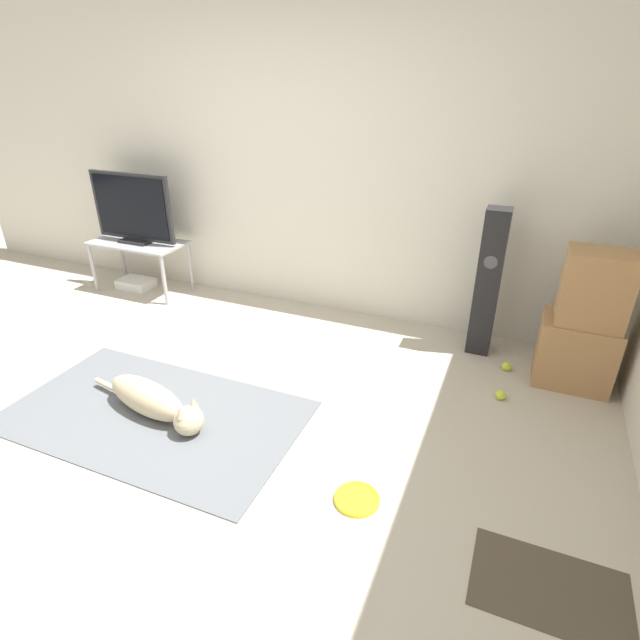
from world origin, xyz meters
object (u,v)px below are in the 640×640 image
at_px(frisbee, 357,499).
at_px(tennis_ball_near_speaker, 501,395).
at_px(dog, 154,401).
at_px(tv_stand, 139,248).
at_px(tennis_ball_by_boxes, 506,366).
at_px(cardboard_box_upper, 596,288).
at_px(cardboard_box_lower, 575,352).
at_px(game_console, 136,284).
at_px(tv, 132,209).
at_px(floor_speaker, 488,284).

bearing_deg(frisbee, tennis_ball_near_speaker, 63.65).
bearing_deg(dog, tv_stand, 131.86).
bearing_deg(tv_stand, tennis_ball_by_boxes, -3.02).
height_order(dog, cardboard_box_upper, cardboard_box_upper).
height_order(cardboard_box_lower, game_console, cardboard_box_lower).
relative_size(cardboard_box_upper, tennis_ball_by_boxes, 7.47).
relative_size(tv_stand, tv, 1.05).
bearing_deg(dog, cardboard_box_lower, 31.20).
bearing_deg(floor_speaker, dog, -136.64).
height_order(cardboard_box_lower, tennis_ball_near_speaker, cardboard_box_lower).
xyz_separation_m(tennis_ball_near_speaker, game_console, (-3.56, 0.58, 0.01)).
relative_size(frisbee, cardboard_box_lower, 0.48).
relative_size(dog, tennis_ball_by_boxes, 14.87).
bearing_deg(tv_stand, floor_speaker, 0.90).
xyz_separation_m(frisbee, cardboard_box_lower, (1.02, 1.62, 0.22)).
bearing_deg(game_console, tennis_ball_near_speaker, -9.24).
xyz_separation_m(tv, tennis_ball_by_boxes, (3.45, -0.18, -0.78)).
xyz_separation_m(floor_speaker, tv_stand, (-3.22, -0.05, -0.13)).
bearing_deg(frisbee, dog, 173.51).
bearing_deg(tv, dog, -48.18).
distance_m(floor_speaker, tv_stand, 3.22).
distance_m(tv_stand, tv, 0.38).
height_order(cardboard_box_upper, tv_stand, cardboard_box_upper).
distance_m(tv_stand, game_console, 0.40).
bearing_deg(frisbee, tennis_ball_by_boxes, 69.28).
xyz_separation_m(dog, frisbee, (1.40, -0.16, -0.11)).
xyz_separation_m(frisbee, floor_speaker, (0.37, 1.83, 0.55)).
relative_size(cardboard_box_upper, tennis_ball_near_speaker, 7.47).
distance_m(frisbee, cardboard_box_upper, 2.04).
relative_size(dog, cardboard_box_upper, 1.99).
distance_m(frisbee, floor_speaker, 1.94).
height_order(tv, tennis_ball_near_speaker, tv).
bearing_deg(floor_speaker, tennis_ball_by_boxes, -44.98).
bearing_deg(cardboard_box_upper, game_console, 177.47).
height_order(frisbee, tennis_ball_by_boxes, tennis_ball_by_boxes).
height_order(tennis_ball_by_boxes, tennis_ball_near_speaker, same).
bearing_deg(frisbee, tv_stand, 148.02).
relative_size(cardboard_box_upper, game_console, 1.45).
distance_m(cardboard_box_lower, cardboard_box_upper, 0.48).
distance_m(dog, tv, 2.28).
distance_m(floor_speaker, tennis_ball_near_speaker, 0.85).
distance_m(dog, tennis_ball_near_speaker, 2.25).
xyz_separation_m(floor_speaker, tennis_ball_near_speaker, (0.23, -0.62, -0.53)).
distance_m(cardboard_box_upper, tv_stand, 3.90).
bearing_deg(tv, cardboard_box_upper, -2.56).
xyz_separation_m(frisbee, game_console, (-2.97, 1.78, 0.03)).
xyz_separation_m(tv_stand, tennis_ball_by_boxes, (3.45, -0.18, -0.40)).
height_order(floor_speaker, tennis_ball_by_boxes, floor_speaker).
xyz_separation_m(dog, tennis_ball_near_speaker, (1.99, 1.05, -0.09)).
bearing_deg(dog, tv, 131.82).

